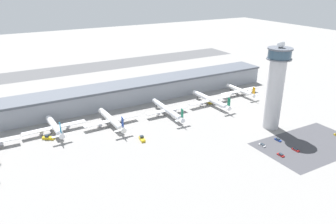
{
  "coord_description": "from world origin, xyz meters",
  "views": [
    {
      "loc": [
        -101.06,
        -164.68,
        93.8
      ],
      "look_at": [
        -2.54,
        10.24,
        11.5
      ],
      "focal_mm": 35.0,
      "sensor_mm": 36.0,
      "label": 1
    }
  ],
  "objects_px": {
    "airplane_gate_foxtrot": "(240,91)",
    "service_truck_fuel": "(209,102)",
    "car_green_van": "(296,150)",
    "control_tower": "(276,85)",
    "airplane_gate_delta": "(167,110)",
    "service_truck_water": "(48,138)",
    "car_black_suv": "(262,145)",
    "airplane_gate_charlie": "(111,120)",
    "airplane_gate_echo": "(211,100)",
    "service_truck_baggage": "(142,139)",
    "car_white_wagon": "(281,155)",
    "airplane_gate_bravo": "(55,127)",
    "car_blue_compact": "(278,140)"
  },
  "relations": [
    {
      "from": "airplane_gate_foxtrot",
      "to": "service_truck_water",
      "type": "height_order",
      "value": "airplane_gate_foxtrot"
    },
    {
      "from": "service_truck_water",
      "to": "car_green_van",
      "type": "height_order",
      "value": "service_truck_water"
    },
    {
      "from": "service_truck_fuel",
      "to": "service_truck_baggage",
      "type": "distance_m",
      "value": 82.18
    },
    {
      "from": "airplane_gate_echo",
      "to": "car_white_wagon",
      "type": "height_order",
      "value": "airplane_gate_echo"
    },
    {
      "from": "airplane_gate_foxtrot",
      "to": "car_white_wagon",
      "type": "distance_m",
      "value": 104.58
    },
    {
      "from": "airplane_gate_delta",
      "to": "car_white_wagon",
      "type": "relative_size",
      "value": 10.17
    },
    {
      "from": "airplane_gate_bravo",
      "to": "airplane_gate_foxtrot",
      "type": "xyz_separation_m",
      "value": [
        154.95,
        -1.61,
        -0.18
      ]
    },
    {
      "from": "airplane_gate_charlie",
      "to": "car_green_van",
      "type": "xyz_separation_m",
      "value": [
        81.77,
        -86.15,
        -3.65
      ]
    },
    {
      "from": "airplane_gate_echo",
      "to": "car_green_van",
      "type": "xyz_separation_m",
      "value": [
        -0.76,
        -85.27,
        -3.65
      ]
    },
    {
      "from": "service_truck_water",
      "to": "car_green_van",
      "type": "bearing_deg",
      "value": -34.87
    },
    {
      "from": "service_truck_baggage",
      "to": "service_truck_water",
      "type": "bearing_deg",
      "value": 149.24
    },
    {
      "from": "airplane_gate_echo",
      "to": "car_green_van",
      "type": "relative_size",
      "value": 9.44
    },
    {
      "from": "service_truck_baggage",
      "to": "control_tower",
      "type": "bearing_deg",
      "value": -16.4
    },
    {
      "from": "airplane_gate_bravo",
      "to": "service_truck_fuel",
      "type": "height_order",
      "value": "airplane_gate_bravo"
    },
    {
      "from": "airplane_gate_bravo",
      "to": "service_truck_fuel",
      "type": "bearing_deg",
      "value": -2.19
    },
    {
      "from": "car_blue_compact",
      "to": "car_black_suv",
      "type": "bearing_deg",
      "value": -178.26
    },
    {
      "from": "airplane_gate_charlie",
      "to": "airplane_gate_echo",
      "type": "distance_m",
      "value": 82.54
    },
    {
      "from": "airplane_gate_delta",
      "to": "car_white_wagon",
      "type": "bearing_deg",
      "value": -72.01
    },
    {
      "from": "service_truck_water",
      "to": "car_white_wagon",
      "type": "height_order",
      "value": "service_truck_water"
    },
    {
      "from": "service_truck_fuel",
      "to": "service_truck_baggage",
      "type": "xyz_separation_m",
      "value": [
        -75.29,
        -32.92,
        0.15
      ]
    },
    {
      "from": "service_truck_water",
      "to": "car_white_wagon",
      "type": "bearing_deg",
      "value": -37.76
    },
    {
      "from": "airplane_gate_bravo",
      "to": "control_tower",
      "type": "bearing_deg",
      "value": -25.77
    },
    {
      "from": "control_tower",
      "to": "airplane_gate_foxtrot",
      "type": "height_order",
      "value": "control_tower"
    },
    {
      "from": "service_truck_water",
      "to": "airplane_gate_echo",
      "type": "bearing_deg",
      "value": -0.47
    },
    {
      "from": "service_truck_water",
      "to": "car_blue_compact",
      "type": "relative_size",
      "value": 1.63
    },
    {
      "from": "control_tower",
      "to": "car_black_suv",
      "type": "xyz_separation_m",
      "value": [
        -24.46,
        -17.45,
        -29.53
      ]
    },
    {
      "from": "control_tower",
      "to": "airplane_gate_delta",
      "type": "distance_m",
      "value": 77.48
    },
    {
      "from": "service_truck_fuel",
      "to": "car_green_van",
      "type": "distance_m",
      "value": 89.04
    },
    {
      "from": "airplane_gate_bravo",
      "to": "airplane_gate_echo",
      "type": "relative_size",
      "value": 0.91
    },
    {
      "from": "airplane_gate_foxtrot",
      "to": "service_truck_fuel",
      "type": "distance_m",
      "value": 35.21
    },
    {
      "from": "airplane_gate_echo",
      "to": "service_truck_water",
      "type": "height_order",
      "value": "airplane_gate_echo"
    },
    {
      "from": "airplane_gate_charlie",
      "to": "car_green_van",
      "type": "bearing_deg",
      "value": -46.49
    },
    {
      "from": "control_tower",
      "to": "service_truck_baggage",
      "type": "relative_size",
      "value": 8.45
    },
    {
      "from": "car_green_van",
      "to": "service_truck_baggage",
      "type": "bearing_deg",
      "value": 142.49
    },
    {
      "from": "airplane_gate_bravo",
      "to": "service_truck_water",
      "type": "relative_size",
      "value": 5.59
    },
    {
      "from": "airplane_gate_echo",
      "to": "airplane_gate_foxtrot",
      "type": "height_order",
      "value": "airplane_gate_echo"
    },
    {
      "from": "service_truck_water",
      "to": "car_black_suv",
      "type": "height_order",
      "value": "service_truck_water"
    },
    {
      "from": "service_truck_baggage",
      "to": "service_truck_water",
      "type": "relative_size",
      "value": 0.95
    },
    {
      "from": "service_truck_baggage",
      "to": "car_white_wagon",
      "type": "xyz_separation_m",
      "value": [
        60.76,
        -56.18,
        -0.47
      ]
    },
    {
      "from": "car_black_suv",
      "to": "car_white_wagon",
      "type": "relative_size",
      "value": 1.05
    },
    {
      "from": "car_white_wagon",
      "to": "control_tower",
      "type": "bearing_deg",
      "value": 52.87
    },
    {
      "from": "car_black_suv",
      "to": "service_truck_baggage",
      "type": "bearing_deg",
      "value": 144.81
    },
    {
      "from": "airplane_gate_echo",
      "to": "airplane_gate_charlie",
      "type": "bearing_deg",
      "value": 179.38
    },
    {
      "from": "control_tower",
      "to": "airplane_gate_delta",
      "type": "height_order",
      "value": "control_tower"
    },
    {
      "from": "airplane_gate_delta",
      "to": "service_truck_water",
      "type": "height_order",
      "value": "airplane_gate_delta"
    },
    {
      "from": "car_black_suv",
      "to": "car_green_van",
      "type": "relative_size",
      "value": 0.97
    },
    {
      "from": "airplane_gate_echo",
      "to": "service_truck_fuel",
      "type": "distance_m",
      "value": 5.23
    },
    {
      "from": "airplane_gate_delta",
      "to": "car_blue_compact",
      "type": "xyz_separation_m",
      "value": [
        40.05,
        -69.42,
        -3.62
      ]
    },
    {
      "from": "airplane_gate_bravo",
      "to": "car_white_wagon",
      "type": "relative_size",
      "value": 9.32
    },
    {
      "from": "airplane_gate_delta",
      "to": "service_truck_fuel",
      "type": "bearing_deg",
      "value": 7.38
    }
  ]
}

